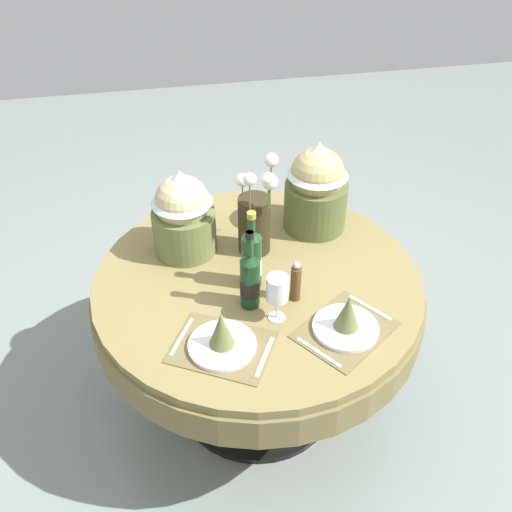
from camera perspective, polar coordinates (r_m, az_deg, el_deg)
The scene contains 11 objects.
ground at distance 2.84m, azimuth 0.14°, elevation -13.76°, with size 8.00×8.00×0.00m, color gray.
dining_table at distance 2.38m, azimuth 0.16°, elevation -4.45°, with size 1.35×1.35×0.75m.
place_setting_left at distance 1.99m, azimuth -3.44°, elevation -8.21°, with size 0.42×0.39×0.16m.
place_setting_right at distance 2.07m, azimuth 9.05°, elevation -6.41°, with size 0.43×0.41×0.16m.
flower_vase at distance 2.34m, azimuth -0.06°, elevation 3.90°, with size 0.18×0.22×0.42m.
wine_bottle_left at distance 2.10m, azimuth -0.60°, elevation -2.37°, with size 0.08×0.08×0.34m.
wine_bottle_centre at distance 2.18m, azimuth -0.43°, elevation -0.20°, with size 0.08×0.08×0.34m.
wine_glass_right at distance 2.03m, azimuth 2.17°, elevation -3.35°, with size 0.08×0.08×0.19m.
pepper_mill at distance 2.15m, azimuth 4.00°, elevation -2.62°, with size 0.04×0.04×0.18m.
gift_tub_back_left at distance 2.34m, azimuth -7.35°, elevation 4.60°, with size 0.26×0.26×0.38m.
gift_tub_back_right at distance 2.48m, azimuth 6.10°, elevation 7.21°, with size 0.28×0.28×0.41m.
Camera 1 is at (-0.35, -1.72, 2.24)m, focal length 39.97 mm.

